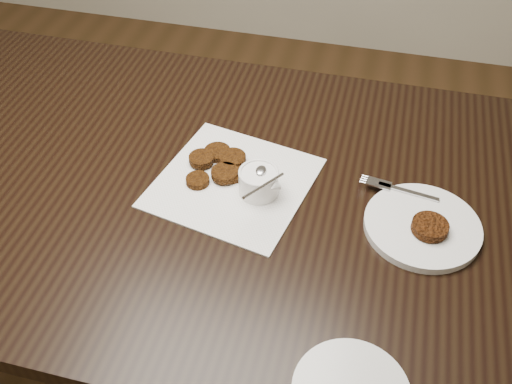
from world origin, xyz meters
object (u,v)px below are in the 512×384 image
napkin (233,182)px  plate_with_patty (423,223)px  table (194,285)px  sauce_ramekin (259,171)px

napkin → plate_with_patty: (0.39, -0.03, 0.01)m
table → plate_with_patty: plate_with_patty is taller
napkin → plate_with_patty: size_ratio=1.35×
napkin → sauce_ramekin: sauce_ramekin is taller
table → plate_with_patty: (0.50, -0.02, 0.39)m
table → sauce_ramekin: size_ratio=12.83×
napkin → sauce_ramekin: size_ratio=2.64×
sauce_ramekin → plate_with_patty: 0.33m
napkin → sauce_ramekin: 0.08m
napkin → plate_with_patty: 0.39m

